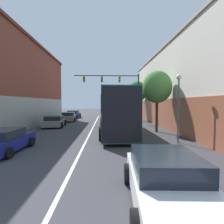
% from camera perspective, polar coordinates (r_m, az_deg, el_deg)
% --- Properties ---
extents(lane_center_line, '(0.14, 40.35, 0.01)m').
position_cam_1_polar(lane_center_line, '(14.99, -7.37, -7.22)').
color(lane_center_line, silver).
rests_on(lane_center_line, ground_plane).
extents(building_right_storefront, '(6.29, 30.07, 8.74)m').
position_cam_1_polar(building_right_storefront, '(20.21, 24.96, 7.89)').
color(building_right_storefront, beige).
rests_on(building_right_storefront, ground_plane).
extents(bus, '(2.90, 11.32, 3.72)m').
position_cam_1_polar(bus, '(15.77, 1.02, 0.89)').
color(bus, '#145133').
rests_on(bus, ground_plane).
extents(hatchback_foreground, '(2.28, 4.14, 1.30)m').
position_cam_1_polar(hatchback_foreground, '(5.11, 17.46, -20.65)').
color(hatchback_foreground, silver).
rests_on(hatchback_foreground, ground_plane).
extents(parked_car_left_near, '(2.30, 4.01, 1.31)m').
position_cam_1_polar(parked_car_left_near, '(31.71, -12.49, -0.73)').
color(parked_car_left_near, navy).
rests_on(parked_car_left_near, ground_plane).
extents(parked_car_left_mid, '(2.14, 3.94, 1.24)m').
position_cam_1_polar(parked_car_left_mid, '(11.22, -31.87, -8.07)').
color(parked_car_left_mid, navy).
rests_on(parked_car_left_mid, ground_plane).
extents(parked_car_left_far, '(2.32, 4.44, 1.31)m').
position_cam_1_polar(parked_car_left_far, '(26.23, -13.94, -1.50)').
color(parked_car_left_far, slate).
rests_on(parked_car_left_far, ground_plane).
extents(parked_car_left_distant, '(2.43, 4.14, 1.23)m').
position_cam_1_polar(parked_car_left_distant, '(20.39, -18.31, -2.94)').
color(parked_car_left_distant, slate).
rests_on(parked_car_left_distant, ground_plane).
extents(traffic_signal_gantry, '(9.16, 0.36, 6.79)m').
position_cam_1_polar(traffic_signal_gantry, '(25.02, 1.76, 8.57)').
color(traffic_signal_gantry, black).
rests_on(traffic_signal_gantry, ground_plane).
extents(street_lamp, '(0.35, 0.35, 4.53)m').
position_cam_1_polar(street_lamp, '(12.28, 20.90, 3.43)').
color(street_lamp, '#47474C').
rests_on(street_lamp, ground_plane).
extents(street_tree_near, '(2.65, 2.39, 5.55)m').
position_cam_1_polar(street_tree_near, '(16.43, 14.50, 7.84)').
color(street_tree_near, '#3D2D1E').
rests_on(street_tree_near, ground_plane).
extents(street_tree_far, '(2.81, 2.53, 5.92)m').
position_cam_1_polar(street_tree_far, '(27.04, 8.31, 6.57)').
color(street_tree_far, brown).
rests_on(street_tree_far, ground_plane).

